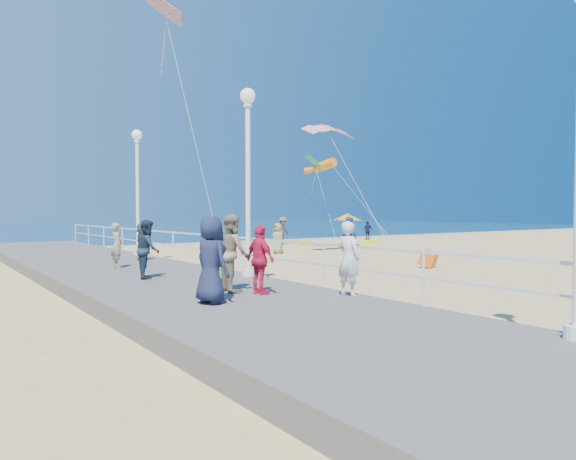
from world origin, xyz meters
TOP-DOWN VIEW (x-y plane):
  - ground at (0.00, 0.00)m, footprint 160.00×160.00m
  - ocean at (0.00, 65.00)m, footprint 160.00×90.00m
  - surf_line at (0.00, 20.50)m, footprint 160.00×1.20m
  - boardwalk at (-7.50, 0.00)m, footprint 5.00×44.00m
  - railing at (-5.05, 0.00)m, footprint 0.05×42.00m
  - lamp_post_mid at (-5.35, 0.00)m, footprint 0.44×0.44m
  - lamp_post_far at (-5.35, 9.00)m, footprint 0.44×0.44m
  - woman_holding_toddler at (-5.40, -4.25)m, footprint 0.45×0.63m
  - toddler_held at (-5.25, -4.10)m, footprint 0.37×0.46m
  - spectator_0 at (-6.81, -0.84)m, footprint 0.61×0.69m
  - spectator_1 at (-7.11, -2.19)m, footprint 0.81×0.97m
  - spectator_3 at (-6.83, -2.93)m, footprint 0.44×0.93m
  - spectator_4 at (-8.24, -3.33)m, footprint 0.69×0.93m
  - spectator_5 at (-6.09, 6.49)m, footprint 1.07×1.33m
  - spectator_6 at (-7.70, 4.36)m, footprint 0.38×0.56m
  - spectator_7 at (-7.85, 1.20)m, footprint 0.83×0.94m
  - beach_walker_a at (7.09, 15.84)m, footprint 1.42×1.15m
  - beach_walker_b at (16.49, 17.26)m, footprint 0.93×0.54m
  - beach_walker_c at (2.56, 9.94)m, footprint 0.60×0.85m
  - box_kite at (3.47, 0.72)m, footprint 0.76×0.85m
  - beach_umbrella at (10.00, 12.61)m, footprint 1.90×1.90m
  - beach_chair_left at (7.50, 13.93)m, footprint 0.55×0.55m
  - beach_chair_right at (10.41, 11.00)m, footprint 0.55×0.55m
  - kite_parafoil at (4.47, 8.02)m, footprint 3.01×0.94m
  - kite_windsock at (7.15, 11.52)m, footprint 0.99×2.58m
  - kite_diamond_green at (6.50, 11.74)m, footprint 1.37×1.49m
  - kite_diamond_redwhite at (-5.22, 6.32)m, footprint 1.88×2.00m

SIDE VIEW (x-z plane):
  - ground at x=0.00m, z-range 0.00..0.00m
  - ocean at x=0.00m, z-range -0.01..0.04m
  - surf_line at x=0.00m, z-range 0.01..0.05m
  - boardwalk at x=-7.50m, z-range 0.00..0.40m
  - beach_chair_left at x=7.50m, z-range 0.00..0.40m
  - beach_chair_right at x=10.41m, z-range 0.00..0.40m
  - box_kite at x=3.47m, z-range -0.07..0.67m
  - beach_walker_b at x=16.49m, z-range 0.00..1.49m
  - beach_walker_c at x=2.56m, z-range 0.00..1.64m
  - beach_walker_a at x=7.09m, z-range 0.00..1.91m
  - spectator_5 at x=-6.09m, z-range 0.40..1.82m
  - spectator_6 at x=-7.70m, z-range 0.40..1.88m
  - spectator_3 at x=-6.83m, z-range 0.40..1.94m
  - spectator_0 at x=-6.81m, z-range 0.40..2.00m
  - spectator_7 at x=-7.85m, z-range 0.40..2.01m
  - woman_holding_toddler at x=-5.40m, z-range 0.40..2.03m
  - railing at x=-5.05m, z-range 0.98..1.53m
  - spectator_4 at x=-8.24m, z-range 0.40..2.14m
  - spectator_1 at x=-7.11m, z-range 0.40..2.19m
  - toddler_held at x=-5.25m, z-range 1.25..2.12m
  - beach_umbrella at x=10.00m, z-range 0.84..2.98m
  - lamp_post_mid at x=-5.35m, z-range 1.00..6.32m
  - lamp_post_far at x=-5.35m, z-range 1.00..6.32m
  - kite_windsock at x=7.15m, z-range 4.53..5.59m
  - kite_diamond_green at x=6.50m, z-range 4.84..5.61m
  - kite_parafoil at x=4.47m, z-range 6.29..6.94m
  - kite_diamond_redwhite at x=-5.22m, z-range 9.56..10.44m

